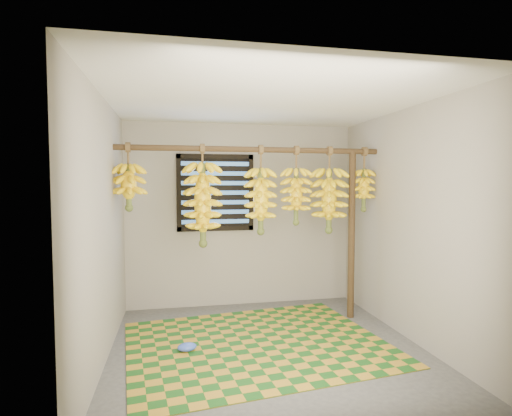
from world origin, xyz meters
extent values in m
cube|color=#444444|center=(0.00, 0.00, -0.01)|extent=(3.00, 3.00, 0.01)
cube|color=silver|center=(0.00, 0.00, 2.40)|extent=(3.00, 3.00, 0.01)
cube|color=gray|center=(0.00, 1.50, 1.20)|extent=(3.00, 0.01, 2.40)
cube|color=gray|center=(-1.50, 0.00, 1.20)|extent=(0.01, 3.00, 2.40)
cube|color=gray|center=(1.50, 0.00, 1.20)|extent=(0.01, 3.00, 2.40)
cube|color=black|center=(-0.35, 1.48, 1.50)|extent=(1.00, 0.04, 1.00)
cylinder|color=#4A321B|center=(0.00, 0.70, 2.00)|extent=(3.00, 0.06, 0.06)
cylinder|color=#4A321B|center=(1.20, 0.70, 1.00)|extent=(0.08, 0.08, 2.00)
cube|color=#1A5118|center=(-0.08, 0.13, 0.01)|extent=(2.74, 2.30, 0.01)
ellipsoid|color=blue|center=(-0.77, 0.08, 0.05)|extent=(0.21, 0.17, 0.08)
cylinder|color=brown|center=(-1.35, 0.70, 1.91)|extent=(0.02, 0.02, 0.24)
cylinder|color=#4C5923|center=(-1.35, 0.70, 1.60)|extent=(0.06, 0.06, 0.44)
cylinder|color=brown|center=(-0.57, 0.70, 1.92)|extent=(0.02, 0.02, 0.22)
cylinder|color=#4C5923|center=(-0.57, 0.70, 1.41)|extent=(0.07, 0.07, 0.87)
cylinder|color=brown|center=(0.09, 0.70, 1.89)|extent=(0.02, 0.02, 0.27)
cylinder|color=#4C5923|center=(0.09, 0.70, 1.44)|extent=(0.06, 0.06, 0.70)
cylinder|color=brown|center=(0.50, 0.70, 1.90)|extent=(0.02, 0.02, 0.26)
cylinder|color=#4C5923|center=(0.50, 0.70, 1.49)|extent=(0.05, 0.05, 0.61)
cylinder|color=brown|center=(0.91, 0.70, 1.90)|extent=(0.02, 0.02, 0.27)
cylinder|color=#4C5923|center=(0.91, 0.70, 1.44)|extent=(0.06, 0.06, 0.70)
cylinder|color=brown|center=(1.35, 0.70, 1.90)|extent=(0.02, 0.02, 0.26)
cylinder|color=#4C5923|center=(1.35, 0.70, 1.56)|extent=(0.05, 0.05, 0.47)
camera|label=1|loc=(-0.88, -3.72, 1.61)|focal=28.00mm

